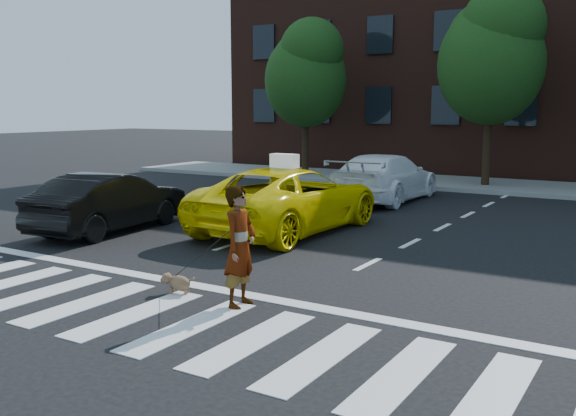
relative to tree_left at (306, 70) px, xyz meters
The scene contains 13 objects.
ground 18.90m from the tree_left, 67.71° to the right, with size 120.00×120.00×0.00m, color black.
crosswalk 18.90m from the tree_left, 67.71° to the right, with size 13.00×2.40×0.01m, color silver.
stop_line 17.47m from the tree_left, 65.65° to the right, with size 12.00×0.30×0.01m, color silver.
sidewalk_far 8.24m from the tree_left, ahead, with size 30.00×4.00×0.15m, color slate.
building 10.73m from the tree_left, 48.97° to the left, with size 26.00×10.00×12.00m, color #412017.
tree_left is the anchor object (origin of this frame).
tree_mid 7.51m from the tree_left, ahead, with size 3.69×3.69×7.10m.
taxi 12.45m from the tree_left, 62.10° to the right, with size 2.53×5.48×1.52m, color yellow.
black_sedan 13.42m from the tree_left, 81.23° to the right, with size 1.47×4.23×1.39m, color black.
white_suv 8.18m from the tree_left, 40.28° to the right, with size 2.08×5.10×1.48m, color white.
woman 18.15m from the tree_left, 63.27° to the right, with size 0.65×0.43×1.79m, color #999999.
dog 17.81m from the tree_left, 66.92° to the right, with size 0.56×0.35×0.33m.
taxi_sign 12.38m from the tree_left, 62.54° to the right, with size 0.65×0.28×0.32m, color white.
Camera 1 is at (6.41, -6.34, 2.91)m, focal length 40.00 mm.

